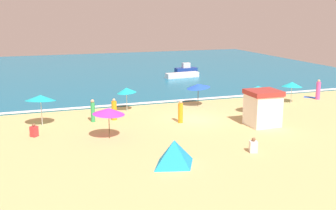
{
  "coord_description": "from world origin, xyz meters",
  "views": [
    {
      "loc": [
        -11.61,
        -27.8,
        8.06
      ],
      "look_at": [
        -1.4,
        2.02,
        0.8
      ],
      "focal_mm": 44.11,
      "sensor_mm": 36.0,
      "label": 1
    }
  ],
  "objects_px": {
    "beach_umbrella_5": "(127,90)",
    "beach_tent": "(174,153)",
    "beach_umbrella_0": "(258,88)",
    "beachgoer_0": "(114,110)",
    "small_boat_0": "(186,69)",
    "small_boat_1": "(182,75)",
    "beachgoer_5": "(34,131)",
    "beachgoer_2": "(253,146)",
    "beach_umbrella_4": "(40,98)",
    "beach_umbrella_1": "(109,111)",
    "beach_umbrella_3": "(198,86)",
    "lifeguard_cabana": "(263,108)",
    "beachgoer_3": "(318,90)",
    "beach_umbrella_2": "(292,84)",
    "beachgoer_1": "(93,111)",
    "beachgoer_4": "(180,112)"
  },
  "relations": [
    {
      "from": "beach_umbrella_3",
      "to": "beachgoer_5",
      "type": "bearing_deg",
      "value": -161.35
    },
    {
      "from": "beach_umbrella_2",
      "to": "beachgoer_3",
      "type": "bearing_deg",
      "value": 8.36
    },
    {
      "from": "beach_umbrella_1",
      "to": "beachgoer_0",
      "type": "relative_size",
      "value": 1.56
    },
    {
      "from": "beach_umbrella_5",
      "to": "beachgoer_0",
      "type": "xyz_separation_m",
      "value": [
        -1.53,
        -2.37,
        -0.98
      ]
    },
    {
      "from": "beachgoer_0",
      "to": "beachgoer_5",
      "type": "relative_size",
      "value": 1.85
    },
    {
      "from": "beach_umbrella_0",
      "to": "small_boat_1",
      "type": "bearing_deg",
      "value": 88.13
    },
    {
      "from": "lifeguard_cabana",
      "to": "beachgoer_3",
      "type": "distance_m",
      "value": 11.38
    },
    {
      "from": "beach_umbrella_0",
      "to": "beachgoer_4",
      "type": "xyz_separation_m",
      "value": [
        -6.68,
        -0.49,
        -1.28
      ]
    },
    {
      "from": "beach_umbrella_4",
      "to": "beachgoer_0",
      "type": "bearing_deg",
      "value": -0.22
    },
    {
      "from": "small_boat_0",
      "to": "beach_umbrella_5",
      "type": "bearing_deg",
      "value": -124.44
    },
    {
      "from": "beach_umbrella_1",
      "to": "beach_umbrella_3",
      "type": "height_order",
      "value": "beach_umbrella_3"
    },
    {
      "from": "beach_umbrella_3",
      "to": "beachgoer_3",
      "type": "distance_m",
      "value": 11.68
    },
    {
      "from": "beach_umbrella_4",
      "to": "beachgoer_4",
      "type": "relative_size",
      "value": 1.72
    },
    {
      "from": "beach_umbrella_0",
      "to": "beachgoer_0",
      "type": "distance_m",
      "value": 11.34
    },
    {
      "from": "beach_umbrella_1",
      "to": "beachgoer_5",
      "type": "distance_m",
      "value": 5.19
    },
    {
      "from": "lifeguard_cabana",
      "to": "small_boat_1",
      "type": "relative_size",
      "value": 0.6
    },
    {
      "from": "beach_umbrella_2",
      "to": "beachgoer_5",
      "type": "distance_m",
      "value": 22.15
    },
    {
      "from": "lifeguard_cabana",
      "to": "beach_umbrella_1",
      "type": "relative_size",
      "value": 1.0
    },
    {
      "from": "beach_tent",
      "to": "small_boat_0",
      "type": "distance_m",
      "value": 32.61
    },
    {
      "from": "beach_tent",
      "to": "beachgoer_3",
      "type": "distance_m",
      "value": 21.45
    },
    {
      "from": "beachgoer_2",
      "to": "small_boat_1",
      "type": "bearing_deg",
      "value": 78.05
    },
    {
      "from": "beach_umbrella_5",
      "to": "beach_tent",
      "type": "distance_m",
      "value": 12.64
    },
    {
      "from": "beach_umbrella_5",
      "to": "small_boat_0",
      "type": "xyz_separation_m",
      "value": [
        12.03,
        17.55,
        -1.2
      ]
    },
    {
      "from": "beach_umbrella_0",
      "to": "beach_umbrella_3",
      "type": "relative_size",
      "value": 1.2
    },
    {
      "from": "beach_umbrella_4",
      "to": "beach_umbrella_5",
      "type": "xyz_separation_m",
      "value": [
        6.74,
        2.35,
        -0.31
      ]
    },
    {
      "from": "small_boat_0",
      "to": "beach_umbrella_0",
      "type": "bearing_deg",
      "value": -96.43
    },
    {
      "from": "beach_umbrella_0",
      "to": "beach_umbrella_2",
      "type": "distance_m",
      "value": 5.58
    },
    {
      "from": "lifeguard_cabana",
      "to": "beachgoer_3",
      "type": "bearing_deg",
      "value": 32.29
    },
    {
      "from": "beach_umbrella_0",
      "to": "small_boat_1",
      "type": "xyz_separation_m",
      "value": [
        0.6,
        18.28,
        -1.67
      ]
    },
    {
      "from": "beachgoer_5",
      "to": "beach_umbrella_1",
      "type": "bearing_deg",
      "value": -23.32
    },
    {
      "from": "beach_umbrella_4",
      "to": "beachgoer_5",
      "type": "relative_size",
      "value": 3.28
    },
    {
      "from": "beachgoer_5",
      "to": "beachgoer_2",
      "type": "bearing_deg",
      "value": -31.42
    },
    {
      "from": "beach_umbrella_1",
      "to": "beach_umbrella_5",
      "type": "relative_size",
      "value": 1.27
    },
    {
      "from": "beach_umbrella_1",
      "to": "small_boat_1",
      "type": "distance_m",
      "value": 24.58
    },
    {
      "from": "lifeguard_cabana",
      "to": "beachgoer_2",
      "type": "distance_m",
      "value": 6.07
    },
    {
      "from": "beach_umbrella_1",
      "to": "beachgoer_0",
      "type": "distance_m",
      "value": 4.72
    },
    {
      "from": "beach_umbrella_5",
      "to": "beachgoer_0",
      "type": "relative_size",
      "value": 1.23
    },
    {
      "from": "beach_umbrella_2",
      "to": "beach_umbrella_4",
      "type": "height_order",
      "value": "beach_umbrella_4"
    },
    {
      "from": "beach_umbrella_0",
      "to": "beachgoer_1",
      "type": "height_order",
      "value": "beach_umbrella_0"
    },
    {
      "from": "beach_umbrella_0",
      "to": "beach_umbrella_2",
      "type": "height_order",
      "value": "beach_umbrella_0"
    },
    {
      "from": "beach_umbrella_1",
      "to": "beachgoer_0",
      "type": "height_order",
      "value": "beach_umbrella_1"
    },
    {
      "from": "beach_umbrella_3",
      "to": "small_boat_0",
      "type": "xyz_separation_m",
      "value": [
        5.86,
        17.81,
        -1.24
      ]
    },
    {
      "from": "beach_umbrella_3",
      "to": "beach_umbrella_4",
      "type": "relative_size",
      "value": 0.74
    },
    {
      "from": "lifeguard_cabana",
      "to": "beach_umbrella_0",
      "type": "relative_size",
      "value": 1.0
    },
    {
      "from": "beach_umbrella_0",
      "to": "beach_umbrella_4",
      "type": "height_order",
      "value": "beach_umbrella_4"
    },
    {
      "from": "lifeguard_cabana",
      "to": "beach_umbrella_5",
      "type": "xyz_separation_m",
      "value": [
        -8.17,
        7.31,
        0.43
      ]
    },
    {
      "from": "beach_umbrella_1",
      "to": "beachgoer_3",
      "type": "distance_m",
      "value": 21.31
    },
    {
      "from": "beachgoer_5",
      "to": "beach_tent",
      "type": "bearing_deg",
      "value": -48.24
    },
    {
      "from": "beachgoer_2",
      "to": "small_boat_1",
      "type": "height_order",
      "value": "beachgoer_2"
    },
    {
      "from": "beach_tent",
      "to": "beach_umbrella_0",
      "type": "bearing_deg",
      "value": 39.94
    }
  ]
}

